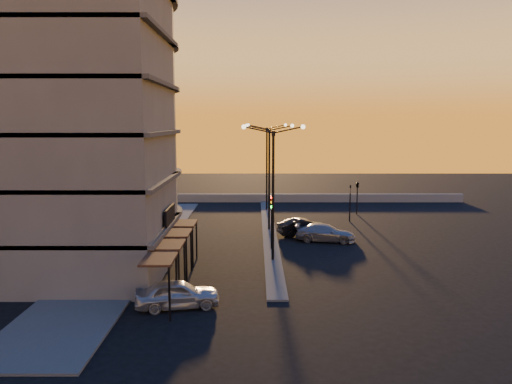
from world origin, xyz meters
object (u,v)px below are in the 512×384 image
object	(u,v)px
car_sedan	(304,227)
car_wagon	(325,233)
car_hatchback	(178,294)
streetlamp_mid	(269,169)
traffic_light_main	(272,213)

from	to	relation	value
car_sedan	car_wagon	bearing A→B (deg)	-155.99
car_wagon	car_hatchback	bearing A→B (deg)	157.44
streetlamp_mid	car_sedan	distance (m)	6.03
traffic_light_main	car_sedan	world-z (taller)	traffic_light_main
traffic_light_main	car_sedan	bearing A→B (deg)	60.09
streetlamp_mid	car_wagon	size ratio (longest dim) A/B	1.96
streetlamp_mid	car_hatchback	world-z (taller)	streetlamp_mid
car_hatchback	car_sedan	world-z (taller)	car_hatchback
car_sedan	car_wagon	distance (m)	2.58
streetlamp_mid	car_sedan	size ratio (longest dim) A/B	2.15
streetlamp_mid	car_wagon	world-z (taller)	streetlamp_mid
car_hatchback	car_wagon	xyz separation A→B (m)	(9.79, 14.72, -0.04)
traffic_light_main	car_hatchback	bearing A→B (deg)	-114.39
traffic_light_main	car_hatchback	world-z (taller)	traffic_light_main
car_sedan	traffic_light_main	bearing A→B (deg)	136.34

